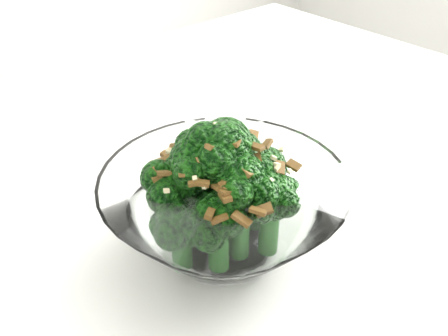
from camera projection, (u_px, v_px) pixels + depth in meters
table at (167, 218)px, 0.63m from camera, size 1.30×0.96×0.75m
broccoli_dish at (224, 203)px, 0.45m from camera, size 0.22×0.22×0.14m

